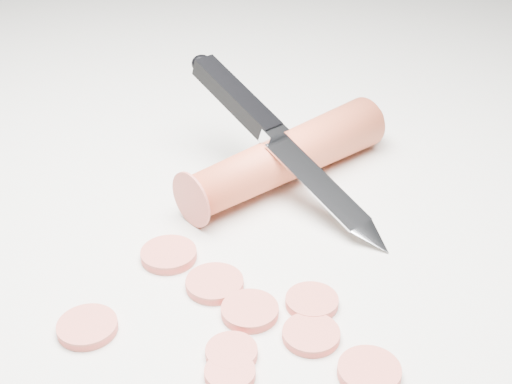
# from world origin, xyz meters

# --- Properties ---
(ground) EXTENTS (2.40, 2.40, 0.00)m
(ground) POSITION_xyz_m (0.00, 0.00, 0.00)
(ground) COLOR beige
(ground) RESTS_ON ground
(carrot) EXTENTS (0.16, 0.17, 0.04)m
(carrot) POSITION_xyz_m (0.02, 0.11, 0.02)
(carrot) COLOR #D24828
(carrot) RESTS_ON ground
(carrot_slice_0) EXTENTS (0.03, 0.03, 0.01)m
(carrot_slice_0) POSITION_xyz_m (0.00, -0.10, 0.00)
(carrot_slice_0) COLOR #C25142
(carrot_slice_0) RESTS_ON ground
(carrot_slice_1) EXTENTS (0.03, 0.03, 0.01)m
(carrot_slice_1) POSITION_xyz_m (0.00, -0.12, 0.00)
(carrot_slice_1) COLOR #C25142
(carrot_slice_1) RESTS_ON ground
(carrot_slice_2) EXTENTS (0.04, 0.04, 0.01)m
(carrot_slice_2) POSITION_xyz_m (-0.02, -0.04, 0.00)
(carrot_slice_2) COLOR #C25142
(carrot_slice_2) RESTS_ON ground
(carrot_slice_3) EXTENTS (0.04, 0.04, 0.01)m
(carrot_slice_3) POSITION_xyz_m (0.08, -0.11, 0.00)
(carrot_slice_3) COLOR #C25142
(carrot_slice_3) RESTS_ON ground
(carrot_slice_4) EXTENTS (0.04, 0.04, 0.01)m
(carrot_slice_4) POSITION_xyz_m (0.01, -0.06, 0.00)
(carrot_slice_4) COLOR #C25142
(carrot_slice_4) RESTS_ON ground
(carrot_slice_5) EXTENTS (0.04, 0.04, 0.01)m
(carrot_slice_5) POSITION_xyz_m (-0.06, -0.01, 0.00)
(carrot_slice_5) COLOR #C25142
(carrot_slice_5) RESTS_ON ground
(carrot_slice_6) EXTENTS (0.04, 0.04, 0.01)m
(carrot_slice_6) POSITION_xyz_m (0.05, -0.05, 0.00)
(carrot_slice_6) COLOR #C25142
(carrot_slice_6) RESTS_ON ground
(carrot_slice_7) EXTENTS (0.04, 0.04, 0.01)m
(carrot_slice_7) POSITION_xyz_m (-0.09, -0.09, 0.00)
(carrot_slice_7) COLOR #C25142
(carrot_slice_7) RESTS_ON ground
(carrot_slice_8) EXTENTS (0.04, 0.04, 0.01)m
(carrot_slice_8) POSITION_xyz_m (0.05, -0.08, 0.00)
(carrot_slice_8) COLOR #C25142
(carrot_slice_8) RESTS_ON ground
(kitchen_knife) EXTENTS (0.19, 0.17, 0.09)m
(kitchen_knife) POSITION_xyz_m (0.02, 0.09, 0.04)
(kitchen_knife) COLOR silver
(kitchen_knife) RESTS_ON ground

